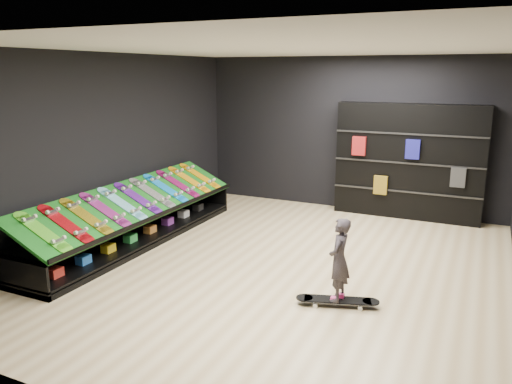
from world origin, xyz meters
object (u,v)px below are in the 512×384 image
at_px(display_rack, 137,227).
at_px(floor_skateboard, 337,303).
at_px(child, 338,275).
at_px(back_shelving, 408,162).

bearing_deg(display_rack, floor_skateboard, -13.32).
height_order(display_rack, child, child).
bearing_deg(display_rack, back_shelving, 41.66).
height_order(floor_skateboard, child, child).
relative_size(floor_skateboard, child, 1.64).
height_order(display_rack, back_shelving, back_shelving).
bearing_deg(back_shelving, child, -91.70).
xyz_separation_m(back_shelving, child, (-0.12, -4.17, -0.68)).
xyz_separation_m(floor_skateboard, child, (0.00, 0.00, 0.35)).
bearing_deg(floor_skateboard, display_rack, 149.24).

